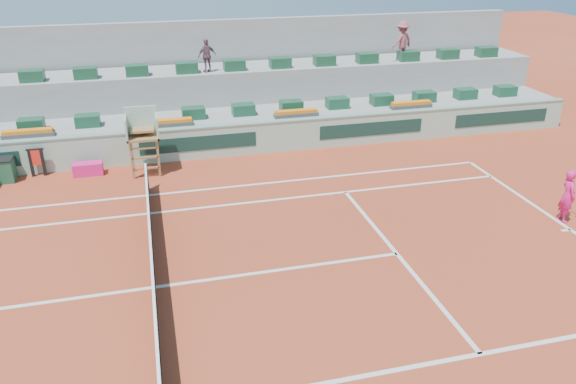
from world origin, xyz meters
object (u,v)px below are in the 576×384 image
Objects in this scene: umpire_chair at (142,132)px; drink_cooler_a at (2,170)px; player_bag at (88,169)px; tennis_player at (568,195)px.

umpire_chair is 5.00m from drink_cooler_a.
player_bag is 2.44m from umpire_chair.
player_bag is at bearing 171.30° from umpire_chair.
player_bag is 15.85m from tennis_player.
drink_cooler_a is 0.37× the size of tennis_player.
player_bag is 1.22× the size of drink_cooler_a.
player_bag is 0.45× the size of tennis_player.
tennis_player is (12.06, -6.93, -0.71)m from umpire_chair.
drink_cooler_a is at bearing 156.43° from tennis_player.
player_bag is 0.43× the size of umpire_chair.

